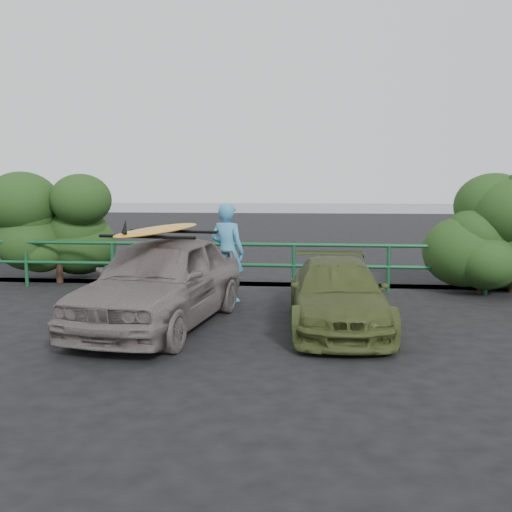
% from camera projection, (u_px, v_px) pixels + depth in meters
% --- Properties ---
extents(ground, '(80.00, 80.00, 0.00)m').
position_uv_depth(ground, '(204.00, 360.00, 7.43)').
color(ground, black).
extents(ocean, '(200.00, 200.00, 0.00)m').
position_uv_depth(ocean, '(301.00, 205.00, 66.68)').
color(ocean, '#535C65').
rests_on(ocean, ground).
extents(guardrail, '(14.00, 0.08, 1.04)m').
position_uv_depth(guardrail, '(247.00, 266.00, 12.30)').
color(guardrail, '#164E2A').
rests_on(guardrail, ground).
extents(shrub_left, '(3.20, 2.40, 2.32)m').
position_uv_depth(shrub_left, '(42.00, 234.00, 13.09)').
color(shrub_left, '#224218').
rests_on(shrub_left, ground).
extents(shrub_right, '(3.20, 2.40, 2.49)m').
position_uv_depth(shrub_right, '(481.00, 233.00, 12.22)').
color(shrub_right, '#224218').
rests_on(shrub_right, ground).
extents(sedan, '(2.32, 4.50, 1.46)m').
position_uv_depth(sedan, '(161.00, 281.00, 9.16)').
color(sedan, '#6B605F').
rests_on(sedan, ground).
extents(olive_vehicle, '(1.65, 3.74, 1.07)m').
position_uv_depth(olive_vehicle, '(337.00, 294.00, 9.07)').
color(olive_vehicle, '#3F4920').
rests_on(olive_vehicle, ground).
extents(man, '(0.82, 0.68, 1.93)m').
position_uv_depth(man, '(227.00, 252.00, 11.10)').
color(man, teal).
rests_on(man, ground).
extents(roof_rack, '(1.70, 1.30, 0.05)m').
position_uv_depth(roof_rack, '(160.00, 234.00, 9.07)').
color(roof_rack, black).
rests_on(roof_rack, sedan).
extents(surfboard, '(1.03, 3.02, 0.09)m').
position_uv_depth(surfboard, '(160.00, 230.00, 9.06)').
color(surfboard, orange).
rests_on(surfboard, roof_rack).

